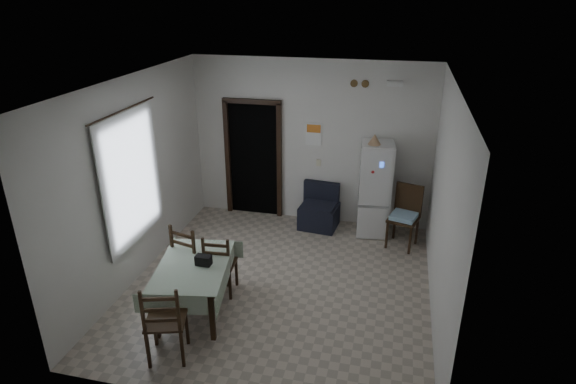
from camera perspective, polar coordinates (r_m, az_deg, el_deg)
The scene contains 25 objects.
ground at distance 7.09m, azimuth -0.94°, elevation -10.90°, with size 4.50×4.50×0.00m, color #AD9F8D.
ceiling at distance 5.97m, azimuth -1.12°, elevation 12.82°, with size 4.20×4.50×0.02m, color white, non-canonical shape.
wall_back at distance 8.46m, azimuth 2.72°, elevation 5.81°, with size 4.20×0.02×2.90m, color silver, non-canonical shape.
wall_front at distance 4.51m, azimuth -8.14°, elevation -11.17°, with size 4.20×0.02×2.90m, color silver, non-canonical shape.
wall_left at distance 7.17m, azimuth -17.54°, elevation 1.44°, with size 0.02×4.50×2.90m, color silver, non-canonical shape.
wall_right at distance 6.26m, azimuth 17.98°, elevation -1.81°, with size 0.02×4.50×2.90m, color silver, non-canonical shape.
doorway at distance 9.00m, azimuth -3.69°, elevation 4.27°, with size 1.06×0.52×2.22m.
window_recess at distance 7.00m, azimuth -18.79°, elevation 1.64°, with size 0.10×1.20×1.60m, color silver.
curtain at distance 6.94m, azimuth -18.01°, elevation 1.57°, with size 0.02×1.45×1.85m, color silver.
curtain_rod at distance 6.66m, azimuth -18.95°, elevation 9.17°, with size 0.02×0.02×1.60m, color black.
calendar at distance 8.39m, azimuth 3.06°, elevation 6.87°, with size 0.28×0.02×0.40m, color white.
calendar_image at distance 8.35m, azimuth 3.07°, elevation 7.52°, with size 0.24×0.01×0.14m, color orange.
light_switch at distance 8.53m, azimuth 3.65°, elevation 3.47°, with size 0.08×0.02×0.12m, color beige.
vent_left at distance 8.09m, azimuth 7.84°, elevation 12.64°, with size 0.12×0.12×0.03m, color brown.
vent_right at distance 8.08m, azimuth 9.14°, elevation 12.55°, with size 0.12×0.12×0.03m, color brown.
emergency_light at distance 8.03m, azimuth 12.56°, elevation 12.45°, with size 0.25×0.07×0.09m, color white.
fridge at distance 8.25m, azimuth 10.27°, elevation 0.32°, with size 0.53×0.53×1.63m, color silver, non-canonical shape.
tan_cone at distance 7.87m, azimuth 10.23°, elevation 6.17°, with size 0.21×0.21×0.17m, color tan.
navy_seat at distance 8.51m, azimuth 3.71°, elevation -1.78°, with size 0.64×0.62×0.77m, color black, non-canonical shape.
corner_chair at distance 8.03m, azimuth 13.54°, elevation -2.98°, with size 0.45×0.45×1.04m, color black, non-canonical shape.
dining_table at distance 6.53m, azimuth -11.01°, elevation -11.05°, with size 0.88×1.33×0.69m, color #97AA91, non-canonical shape.
black_bag at distance 6.29m, azimuth -9.99°, elevation -7.97°, with size 0.20×0.12×0.13m, color black.
dining_chair_far_left at distance 6.92m, azimuth -11.21°, elevation -7.33°, with size 0.44×0.44×1.03m, color black, non-canonical shape.
dining_chair_far_right at distance 6.77m, azimuth -8.00°, elevation -8.30°, with size 0.40×0.40×0.93m, color black, non-canonical shape.
dining_chair_near_head at distance 5.78m, azimuth -14.30°, elevation -14.40°, with size 0.44×0.44×1.03m, color black, non-canonical shape.
Camera 1 is at (1.45, -5.69, 3.98)m, focal length 30.00 mm.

